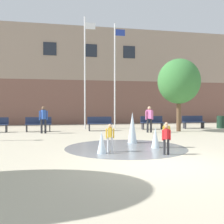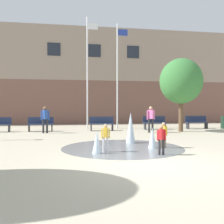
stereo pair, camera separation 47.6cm
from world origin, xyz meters
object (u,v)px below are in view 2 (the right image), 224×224
flagpole_right (118,73)px  street_tree_near_building (181,81)px  park_bench_center (41,124)px  park_bench_near_trashcan (155,122)px  child_running (164,133)px  child_with_pink_shirt (161,138)px  adult_watching (151,117)px  park_bench_far_right (197,122)px  child_in_fountain (106,136)px  park_bench_under_right_flagpole (102,123)px  flagpole_left (88,70)px  adult_in_red (45,117)px

flagpole_right → street_tree_near_building: bearing=-40.5°
park_bench_center → park_bench_near_trashcan: bearing=0.8°
child_running → park_bench_center: bearing=-173.9°
child_with_pink_shirt → adult_watching: bearing=33.7°
park_bench_far_right → child_running: bearing=-125.0°
park_bench_near_trashcan → child_with_pink_shirt: 9.47m
park_bench_far_right → child_in_fountain: bearing=-133.3°
park_bench_under_right_flagpole → adult_watching: adult_watching is taller
child_running → adult_watching: bearing=137.6°
child_with_pink_shirt → flagpole_left: bearing=58.1°
park_bench_far_right → child_running: child_running is taller
child_with_pink_shirt → adult_in_red: size_ratio=0.62×
child_in_fountain → child_with_pink_shirt: (1.73, -0.89, 0.00)m
park_bench_near_trashcan → park_bench_far_right: 3.11m
child_running → child_with_pink_shirt: bearing=-52.5°
flagpole_left → flagpole_right: (2.15, 0.00, -0.17)m
flagpole_right → street_tree_near_building: flagpole_right is taller
child_running → park_bench_under_right_flagpole: bearing=161.9°
adult_watching → flagpole_right: bearing=-21.3°
adult_in_red → flagpole_left: flagpole_left is taller
child_with_pink_shirt → adult_watching: size_ratio=0.62×
park_bench_under_right_flagpole → adult_in_red: 3.68m
park_bench_far_right → street_tree_near_building: (-1.96, -1.70, 2.69)m
flagpole_left → child_in_fountain: bearing=-90.6°
park_bench_under_right_flagpole → flagpole_right: size_ratio=0.21×
flagpole_left → child_with_pink_shirt: bearing=-81.0°
park_bench_center → street_tree_near_building: 9.28m
child_with_pink_shirt → child_running: size_ratio=1.00×
park_bench_near_trashcan → child_with_pink_shirt: (-2.86, -9.03, 0.10)m
park_bench_far_right → child_in_fountain: child_in_fountain is taller
child_in_fountain → adult_watching: bearing=169.7°
child_with_pink_shirt → child_running: same height
park_bench_center → flagpole_left: bearing=24.2°
park_bench_near_trashcan → park_bench_under_right_flagpole: bearing=-175.9°
park_bench_near_trashcan → child_running: 7.98m
street_tree_near_building → park_bench_far_right: bearing=41.0°
park_bench_center → park_bench_under_right_flagpole: 3.89m
adult_in_red → street_tree_near_building: street_tree_near_building is taller
child_running → flagpole_right: 9.57m
park_bench_center → child_with_pink_shirt: size_ratio=1.62×
park_bench_far_right → flagpole_left: size_ratio=0.20×
street_tree_near_building → child_with_pink_shirt: bearing=-118.7°
park_bench_under_right_flagpole → adult_in_red: (-3.51, -0.99, 0.45)m
park_bench_under_right_flagpole → park_bench_far_right: same height
park_bench_under_right_flagpole → child_with_pink_shirt: size_ratio=1.62×
flagpole_left → street_tree_near_building: size_ratio=1.71×
flagpole_right → street_tree_near_building: size_ratio=1.63×
park_bench_near_trashcan → flagpole_left: (-4.49, 1.29, 3.69)m
park_bench_center → child_in_fountain: 8.58m
flagpole_left → street_tree_near_building: bearing=-27.9°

